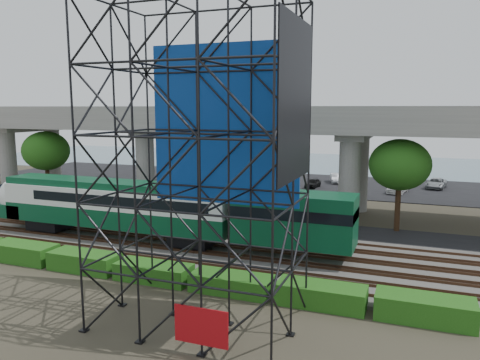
% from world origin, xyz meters
% --- Properties ---
extents(ground, '(140.00, 140.00, 0.00)m').
position_xyz_m(ground, '(0.00, 0.00, 0.00)').
color(ground, '#474233').
rests_on(ground, ground).
extents(ballast_bed, '(90.00, 12.00, 0.20)m').
position_xyz_m(ballast_bed, '(0.00, 2.00, 0.10)').
color(ballast_bed, slate).
rests_on(ballast_bed, ground).
extents(service_road, '(90.00, 5.00, 0.08)m').
position_xyz_m(service_road, '(0.00, 10.50, 0.04)').
color(service_road, black).
rests_on(service_road, ground).
extents(parking_lot, '(90.00, 18.00, 0.08)m').
position_xyz_m(parking_lot, '(0.00, 34.00, 0.04)').
color(parking_lot, black).
rests_on(parking_lot, ground).
extents(harbor_water, '(140.00, 40.00, 0.03)m').
position_xyz_m(harbor_water, '(0.00, 56.00, 0.01)').
color(harbor_water, slate).
rests_on(harbor_water, ground).
extents(rail_tracks, '(90.00, 9.52, 0.16)m').
position_xyz_m(rail_tracks, '(0.00, 2.00, 0.28)').
color(rail_tracks, '#472D1E').
rests_on(rail_tracks, ballast_bed).
extents(commuter_train, '(29.30, 3.06, 4.30)m').
position_xyz_m(commuter_train, '(-3.98, 2.00, 2.88)').
color(commuter_train, black).
rests_on(commuter_train, rail_tracks).
extents(overpass, '(80.00, 12.00, 12.40)m').
position_xyz_m(overpass, '(-0.26, 16.00, 8.21)').
color(overpass, '#9E9B93').
rests_on(overpass, ground).
extents(scaffold_tower, '(9.36, 6.36, 15.00)m').
position_xyz_m(scaffold_tower, '(5.87, -7.98, 7.47)').
color(scaffold_tower, black).
rests_on(scaffold_tower, ground).
extents(hedge_strip, '(34.60, 1.80, 1.20)m').
position_xyz_m(hedge_strip, '(1.01, -4.30, 0.56)').
color(hedge_strip, '#194E11').
rests_on(hedge_strip, ground).
extents(trees, '(40.94, 16.94, 7.69)m').
position_xyz_m(trees, '(-4.67, 16.17, 5.57)').
color(trees, '#382314').
rests_on(trees, ground).
extents(suv, '(5.70, 2.93, 1.54)m').
position_xyz_m(suv, '(-18.91, 11.11, 0.85)').
color(suv, black).
rests_on(suv, service_road).
extents(parked_cars, '(38.28, 9.83, 1.31)m').
position_xyz_m(parked_cars, '(1.55, 33.81, 0.70)').
color(parked_cars, white).
rests_on(parked_cars, parking_lot).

